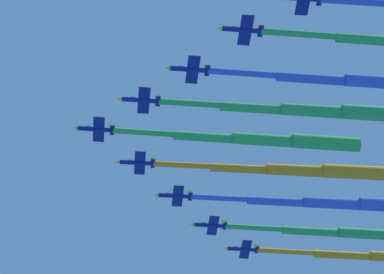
{
  "coord_description": "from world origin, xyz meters",
  "views": [
    {
      "loc": [
        126.8,
        99.38,
        39.25
      ],
      "look_at": [
        0.0,
        0.0,
        183.94
      ],
      "focal_mm": 84.2,
      "sensor_mm": 36.0,
      "label": 1
    }
  ],
  "objects_px": {
    "jet_lead": "(269,140)",
    "jet_starboard_outer": "(374,234)",
    "jet_port_inner": "(318,111)",
    "jet_starboard_inner": "(301,170)",
    "jet_starboard_mid": "(338,203)"
  },
  "relations": [
    {
      "from": "jet_port_inner",
      "to": "jet_starboard_mid",
      "type": "height_order",
      "value": "jet_port_inner"
    },
    {
      "from": "jet_lead",
      "to": "jet_port_inner",
      "type": "relative_size",
      "value": 1.01
    },
    {
      "from": "jet_starboard_mid",
      "to": "jet_starboard_outer",
      "type": "height_order",
      "value": "jet_starboard_mid"
    },
    {
      "from": "jet_starboard_mid",
      "to": "jet_starboard_inner",
      "type": "bearing_deg",
      "value": -2.37
    },
    {
      "from": "jet_starboard_outer",
      "to": "jet_starboard_mid",
      "type": "bearing_deg",
      "value": -2.86
    },
    {
      "from": "jet_port_inner",
      "to": "jet_lead",
      "type": "bearing_deg",
      "value": -97.19
    },
    {
      "from": "jet_lead",
      "to": "jet_starboard_inner",
      "type": "xyz_separation_m",
      "value": [
        -14.46,
        -0.06,
        -0.1
      ]
    },
    {
      "from": "jet_port_inner",
      "to": "jet_starboard_inner",
      "type": "xyz_separation_m",
      "value": [
        -16.38,
        -15.28,
        0.51
      ]
    },
    {
      "from": "jet_port_inner",
      "to": "jet_starboard_outer",
      "type": "bearing_deg",
      "value": -164.7
    },
    {
      "from": "jet_port_inner",
      "to": "jet_starboard_mid",
      "type": "xyz_separation_m",
      "value": [
        -32.88,
        -14.6,
        -0.29
      ]
    },
    {
      "from": "jet_lead",
      "to": "jet_port_inner",
      "type": "bearing_deg",
      "value": 82.81
    },
    {
      "from": "jet_port_inner",
      "to": "jet_starboard_inner",
      "type": "distance_m",
      "value": 22.41
    },
    {
      "from": "jet_starboard_inner",
      "to": "jet_starboard_outer",
      "type": "height_order",
      "value": "jet_starboard_inner"
    },
    {
      "from": "jet_lead",
      "to": "jet_starboard_outer",
      "type": "distance_m",
      "value": 48.34
    },
    {
      "from": "jet_starboard_inner",
      "to": "jet_starboard_mid",
      "type": "height_order",
      "value": "jet_starboard_inner"
    }
  ]
}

